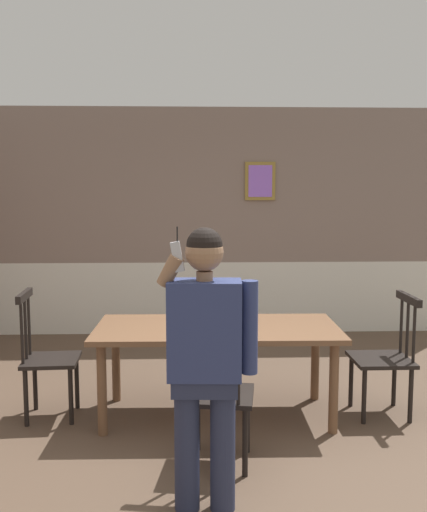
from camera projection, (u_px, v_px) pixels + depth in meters
The scene contains 7 objects.
ground_plane at pixel (225, 450), 4.00m from camera, with size 7.33×7.33×0.00m, color brown.
room_back_partition at pixel (210, 226), 7.16m from camera, with size 6.35×0.17×2.77m.
dining_table at pixel (217, 336), 4.53m from camera, with size 1.91×0.93×0.72m.
chair_near_window at pixel (46, 357), 4.52m from camera, with size 0.44×0.44×1.00m.
chair_by_doorway at pixel (386, 357), 4.58m from camera, with size 0.45×0.45×0.97m.
chair_at_table_head at pixel (220, 396), 3.72m from camera, with size 0.48×0.48×0.93m.
person_figure at pixel (206, 353), 3.16m from camera, with size 0.56×0.24×1.59m.
Camera 1 is at (-0.23, -3.81, 1.79)m, focal length 40.71 mm.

